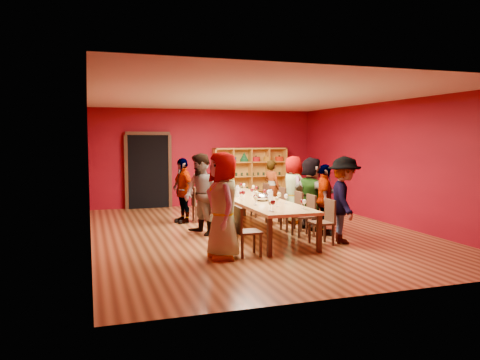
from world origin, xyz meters
name	(u,v)px	position (x,y,z in m)	size (l,w,h in m)	color
room_shell	(254,165)	(0.00, 0.00, 1.50)	(7.10, 9.10, 3.04)	#5D3118
tasting_table	(254,201)	(0.00, 0.00, 0.70)	(1.10, 4.50, 0.75)	tan
doorway	(148,171)	(-1.80, 4.43, 1.12)	(1.40, 0.17, 2.30)	black
shelving_unit	(250,173)	(1.40, 4.32, 0.98)	(2.40, 0.40, 1.80)	gold
chair_person_left_0	(244,228)	(-0.91, -2.00, 0.50)	(0.42, 0.42, 0.89)	#321C10
person_left_0	(223,205)	(-1.30, -2.00, 0.93)	(0.91, 0.50, 1.86)	#141838
chair_person_left_2	(214,212)	(-0.91, 0.05, 0.50)	(0.42, 0.42, 0.89)	#321C10
person_left_2	(201,194)	(-1.21, 0.05, 0.89)	(0.86, 0.47, 1.78)	#141537
chair_person_left_4	(198,202)	(-0.91, 1.64, 0.50)	(0.42, 0.42, 0.89)	#321C10
person_left_4	(183,190)	(-1.30, 1.64, 0.81)	(0.95, 0.43, 1.61)	#141839
chair_person_right_0	(325,219)	(0.91, -1.61, 0.50)	(0.42, 0.42, 0.89)	#321C10
person_right_0	(344,200)	(1.33, -1.61, 0.87)	(1.12, 0.46, 1.74)	#537BAB
chair_person_right_1	(307,213)	(0.91, -0.79, 0.50)	(0.42, 0.42, 0.89)	#321C10
person_right_1	(325,200)	(1.34, -0.79, 0.77)	(0.90, 0.41, 1.54)	#5673B2
chair_person_right_2	(294,209)	(0.91, -0.15, 0.50)	(0.42, 0.42, 0.89)	#321C10
person_right_2	(312,193)	(1.34, -0.15, 0.84)	(1.55, 0.45, 1.67)	#151D39
chair_person_right_3	(278,204)	(0.91, 0.78, 0.50)	(0.42, 0.42, 0.89)	#321C10
person_right_3	(293,190)	(1.31, 0.78, 0.83)	(0.81, 0.44, 1.66)	silver
chair_person_right_4	(262,198)	(0.91, 1.89, 0.50)	(0.42, 0.42, 0.89)	#321C10
person_right_4	(272,188)	(1.19, 1.89, 0.76)	(0.55, 0.41, 1.52)	#121633
wine_glass_0	(256,188)	(0.37, 0.89, 0.89)	(0.08, 0.08, 0.19)	white
wine_glass_1	(277,199)	(0.01, -1.31, 0.89)	(0.08, 0.08, 0.20)	white
wine_glass_2	(269,192)	(0.32, -0.06, 0.89)	(0.08, 0.08, 0.19)	white
wine_glass_3	(231,186)	(-0.13, 1.37, 0.91)	(0.09, 0.09, 0.22)	white
wine_glass_4	(255,197)	(-0.29, -0.87, 0.90)	(0.08, 0.08, 0.20)	white
wine_glass_5	(302,202)	(0.38, -1.67, 0.88)	(0.07, 0.07, 0.18)	white
wine_glass_6	(304,202)	(0.36, -1.80, 0.89)	(0.08, 0.08, 0.19)	white
wine_glass_7	(244,185)	(0.31, 1.66, 0.88)	(0.07, 0.07, 0.19)	white
wine_glass_8	(279,195)	(0.28, -0.77, 0.91)	(0.09, 0.09, 0.22)	white
wine_glass_9	(273,203)	(-0.30, -1.85, 0.91)	(0.09, 0.09, 0.22)	white
wine_glass_10	(221,185)	(-0.27, 1.77, 0.90)	(0.09, 0.09, 0.21)	white
wine_glass_11	(265,192)	(0.27, 0.05, 0.89)	(0.08, 0.08, 0.19)	white
wine_glass_12	(218,184)	(-0.30, 1.95, 0.90)	(0.08, 0.08, 0.21)	white
wine_glass_13	(230,189)	(-0.32, 0.84, 0.90)	(0.08, 0.08, 0.20)	white
wine_glass_14	(241,193)	(-0.29, 0.08, 0.88)	(0.07, 0.07, 0.18)	white
wine_glass_15	(253,187)	(0.32, 0.96, 0.90)	(0.08, 0.08, 0.20)	white
wine_glass_16	(286,197)	(0.34, -0.98, 0.90)	(0.08, 0.08, 0.21)	white
wine_glass_17	(229,188)	(-0.29, 1.00, 0.91)	(0.09, 0.09, 0.22)	white
wine_glass_18	(270,203)	(-0.32, -1.76, 0.89)	(0.08, 0.08, 0.19)	white
wine_glass_19	(256,199)	(-0.33, -1.01, 0.89)	(0.08, 0.08, 0.19)	white
wine_glass_20	(257,194)	(-0.09, -0.41, 0.91)	(0.09, 0.09, 0.22)	white
wine_glass_21	(241,185)	(0.32, 1.93, 0.88)	(0.07, 0.07, 0.18)	white
wine_glass_22	(243,193)	(-0.31, -0.15, 0.91)	(0.09, 0.09, 0.22)	white
wine_glass_23	(252,190)	(0.10, 0.44, 0.89)	(0.08, 0.08, 0.19)	white
spittoon_bowl	(262,197)	(0.04, -0.39, 0.82)	(0.32, 0.32, 0.18)	silver
carafe_a	(238,192)	(-0.26, 0.40, 0.87)	(0.11, 0.11, 0.27)	white
carafe_b	(271,196)	(0.19, -0.50, 0.86)	(0.12, 0.12, 0.25)	white
wine_bottle	(233,185)	(0.03, 1.75, 0.88)	(0.11, 0.11, 0.35)	#153B1C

